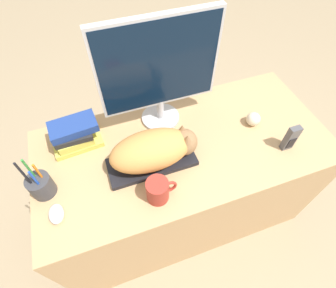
{
  "coord_description": "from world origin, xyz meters",
  "views": [
    {
      "loc": [
        -0.32,
        -0.34,
        1.71
      ],
      "look_at": [
        -0.09,
        0.32,
        0.78
      ],
      "focal_mm": 28.0,
      "sensor_mm": 36.0,
      "label": 1
    }
  ],
  "objects_px": {
    "keyboard": "(152,162)",
    "cat": "(156,149)",
    "computer_mouse": "(56,214)",
    "phone": "(291,138)",
    "baseball": "(253,119)",
    "pen_cup": "(41,185)",
    "monitor": "(159,69)",
    "coffee_mug": "(158,190)",
    "book_stack": "(74,134)"
  },
  "relations": [
    {
      "from": "baseball",
      "to": "book_stack",
      "type": "distance_m",
      "value": 0.86
    },
    {
      "from": "coffee_mug",
      "to": "pen_cup",
      "type": "xyz_separation_m",
      "value": [
        -0.44,
        0.18,
        -0.0
      ]
    },
    {
      "from": "cat",
      "to": "coffee_mug",
      "type": "height_order",
      "value": "cat"
    },
    {
      "from": "cat",
      "to": "keyboard",
      "type": "bearing_deg",
      "value": 180.0
    },
    {
      "from": "pen_cup",
      "to": "phone",
      "type": "height_order",
      "value": "pen_cup"
    },
    {
      "from": "keyboard",
      "to": "coffee_mug",
      "type": "relative_size",
      "value": 3.05
    },
    {
      "from": "pen_cup",
      "to": "coffee_mug",
      "type": "bearing_deg",
      "value": -22.19
    },
    {
      "from": "monitor",
      "to": "pen_cup",
      "type": "xyz_separation_m",
      "value": [
        -0.58,
        -0.23,
        -0.25
      ]
    },
    {
      "from": "coffee_mug",
      "to": "baseball",
      "type": "height_order",
      "value": "coffee_mug"
    },
    {
      "from": "keyboard",
      "to": "baseball",
      "type": "height_order",
      "value": "baseball"
    },
    {
      "from": "monitor",
      "to": "book_stack",
      "type": "bearing_deg",
      "value": -178.6
    },
    {
      "from": "coffee_mug",
      "to": "cat",
      "type": "bearing_deg",
      "value": 74.95
    },
    {
      "from": "coffee_mug",
      "to": "book_stack",
      "type": "height_order",
      "value": "book_stack"
    },
    {
      "from": "computer_mouse",
      "to": "book_stack",
      "type": "relative_size",
      "value": 0.37
    },
    {
      "from": "computer_mouse",
      "to": "baseball",
      "type": "height_order",
      "value": "baseball"
    },
    {
      "from": "phone",
      "to": "cat",
      "type": "bearing_deg",
      "value": 168.44
    },
    {
      "from": "keyboard",
      "to": "phone",
      "type": "distance_m",
      "value": 0.63
    },
    {
      "from": "keyboard",
      "to": "coffee_mug",
      "type": "xyz_separation_m",
      "value": [
        -0.02,
        -0.16,
        0.04
      ]
    },
    {
      "from": "coffee_mug",
      "to": "book_stack",
      "type": "xyz_separation_m",
      "value": [
        -0.27,
        0.4,
        0.01
      ]
    },
    {
      "from": "coffee_mug",
      "to": "phone",
      "type": "distance_m",
      "value": 0.64
    },
    {
      "from": "baseball",
      "to": "phone",
      "type": "relative_size",
      "value": 0.5
    },
    {
      "from": "cat",
      "to": "pen_cup",
      "type": "xyz_separation_m",
      "value": [
        -0.48,
        0.02,
        -0.05
      ]
    },
    {
      "from": "keyboard",
      "to": "book_stack",
      "type": "distance_m",
      "value": 0.38
    },
    {
      "from": "cat",
      "to": "baseball",
      "type": "xyz_separation_m",
      "value": [
        0.52,
        0.06,
        -0.07
      ]
    },
    {
      "from": "keyboard",
      "to": "baseball",
      "type": "bearing_deg",
      "value": 6.36
    },
    {
      "from": "cat",
      "to": "book_stack",
      "type": "distance_m",
      "value": 0.4
    },
    {
      "from": "cat",
      "to": "baseball",
      "type": "distance_m",
      "value": 0.53
    },
    {
      "from": "computer_mouse",
      "to": "phone",
      "type": "xyz_separation_m",
      "value": [
        1.04,
        -0.01,
        0.05
      ]
    },
    {
      "from": "phone",
      "to": "book_stack",
      "type": "height_order",
      "value": "phone"
    },
    {
      "from": "keyboard",
      "to": "phone",
      "type": "xyz_separation_m",
      "value": [
        0.62,
        -0.12,
        0.06
      ]
    },
    {
      "from": "pen_cup",
      "to": "computer_mouse",
      "type": "bearing_deg",
      "value": -73.16
    },
    {
      "from": "computer_mouse",
      "to": "pen_cup",
      "type": "relative_size",
      "value": 0.36
    },
    {
      "from": "coffee_mug",
      "to": "baseball",
      "type": "bearing_deg",
      "value": 21.46
    },
    {
      "from": "coffee_mug",
      "to": "phone",
      "type": "bearing_deg",
      "value": 3.57
    },
    {
      "from": "monitor",
      "to": "baseball",
      "type": "bearing_deg",
      "value": -23.76
    },
    {
      "from": "monitor",
      "to": "cat",
      "type": "bearing_deg",
      "value": -112.46
    },
    {
      "from": "pen_cup",
      "to": "monitor",
      "type": "bearing_deg",
      "value": 21.49
    },
    {
      "from": "pen_cup",
      "to": "baseball",
      "type": "height_order",
      "value": "pen_cup"
    },
    {
      "from": "monitor",
      "to": "baseball",
      "type": "height_order",
      "value": "monitor"
    },
    {
      "from": "book_stack",
      "to": "keyboard",
      "type": "bearing_deg",
      "value": -38.48
    },
    {
      "from": "pen_cup",
      "to": "keyboard",
      "type": "bearing_deg",
      "value": -2.06
    },
    {
      "from": "baseball",
      "to": "phone",
      "type": "distance_m",
      "value": 0.2
    },
    {
      "from": "coffee_mug",
      "to": "book_stack",
      "type": "relative_size",
      "value": 0.55
    },
    {
      "from": "book_stack",
      "to": "monitor",
      "type": "bearing_deg",
      "value": 1.4
    },
    {
      "from": "cat",
      "to": "computer_mouse",
      "type": "distance_m",
      "value": 0.46
    },
    {
      "from": "keyboard",
      "to": "cat",
      "type": "bearing_deg",
      "value": 0.0
    },
    {
      "from": "cat",
      "to": "coffee_mug",
      "type": "xyz_separation_m",
      "value": [
        -0.04,
        -0.16,
        -0.05
      ]
    },
    {
      "from": "coffee_mug",
      "to": "book_stack",
      "type": "distance_m",
      "value": 0.48
    },
    {
      "from": "computer_mouse",
      "to": "phone",
      "type": "height_order",
      "value": "phone"
    },
    {
      "from": "cat",
      "to": "phone",
      "type": "bearing_deg",
      "value": -11.56
    }
  ]
}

